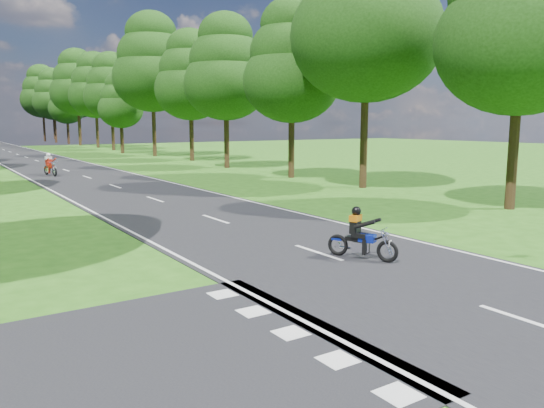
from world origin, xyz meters
TOP-DOWN VIEW (x-y plane):
  - ground at (0.00, 0.00)m, footprint 160.00×160.00m
  - main_road at (0.00, 50.00)m, footprint 7.00×140.00m
  - road_markings at (-0.14, 48.13)m, footprint 7.40×140.00m
  - treeline at (1.43, 60.06)m, footprint 40.00×115.35m
  - rider_near_blue at (0.54, 0.88)m, footprint 1.17×1.70m
  - rider_far_red at (-1.77, 28.29)m, footprint 0.88×1.88m

SIDE VIEW (x-z plane):
  - ground at x=0.00m, z-range 0.00..0.00m
  - main_road at x=0.00m, z-range 0.00..0.02m
  - road_markings at x=-0.14m, z-range 0.02..0.03m
  - rider_near_blue at x=0.54m, z-range 0.02..1.37m
  - rider_far_red at x=-1.77m, z-range 0.02..1.53m
  - treeline at x=1.43m, z-range 0.86..15.65m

